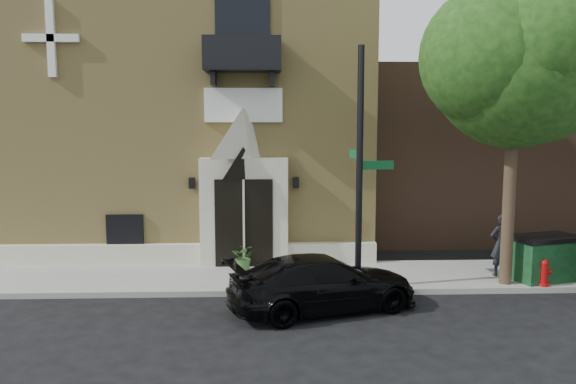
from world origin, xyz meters
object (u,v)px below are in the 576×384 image
at_px(black_sedan, 323,283).
at_px(pedestrian_near, 501,245).
at_px(street_sign, 360,168).
at_px(fire_hydrant, 543,272).
at_px(dumpster, 545,257).

bearing_deg(black_sedan, pedestrian_near, -84.45).
distance_m(street_sign, fire_hydrant, 5.57).
height_order(black_sedan, pedestrian_near, pedestrian_near).
height_order(black_sedan, street_sign, street_sign).
xyz_separation_m(fire_hydrant, pedestrian_near, (-0.72, 0.99, 0.52)).
distance_m(black_sedan, dumpster, 6.53).
bearing_deg(dumpster, pedestrian_near, 143.51).
height_order(street_sign, dumpster, street_sign).
xyz_separation_m(street_sign, fire_hydrant, (4.86, -0.02, -2.74)).
relative_size(street_sign, pedestrian_near, 3.52).
distance_m(fire_hydrant, pedestrian_near, 1.33).
xyz_separation_m(fire_hydrant, dumpster, (0.34, 0.60, 0.26)).
height_order(black_sedan, fire_hydrant, black_sedan).
bearing_deg(pedestrian_near, black_sedan, 23.29).
height_order(street_sign, pedestrian_near, street_sign).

